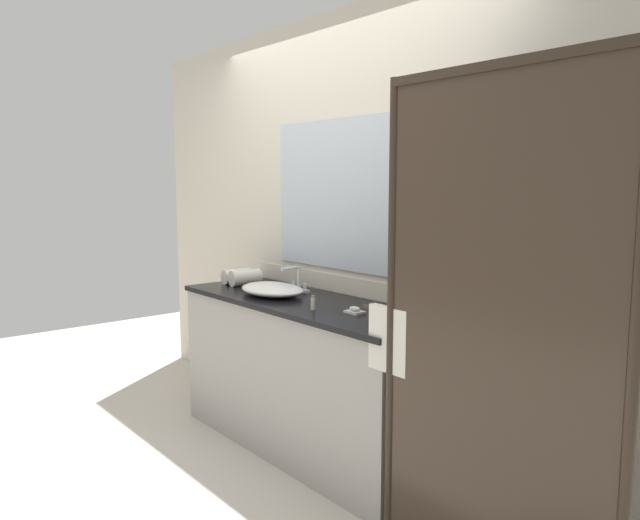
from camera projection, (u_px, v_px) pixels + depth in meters
ground_plane at (304, 448)px, 3.60m from camera, size 8.00×8.00×0.00m
wall_back_with_mirror at (348, 228)px, 3.66m from camera, size 4.40×0.06×2.60m
vanity_cabinet at (305, 375)px, 3.55m from camera, size 1.80×0.58×0.90m
shower_enclosure at (467, 323)px, 2.38m from camera, size 1.20×0.59×2.00m
sink_basin at (272, 289)px, 3.65m from camera, size 0.46×0.32×0.07m
faucet at (297, 283)px, 3.77m from camera, size 0.17×0.16×0.16m
soap_dish at (355, 310)px, 3.14m from camera, size 0.10×0.07×0.04m
amenity_bottle_conditioner at (377, 316)px, 2.88m from camera, size 0.02×0.02×0.09m
amenity_bottle_body_wash at (313, 303)px, 3.23m from camera, size 0.03×0.03×0.08m
rolled_towel_near_edge at (237, 276)px, 4.08m from camera, size 0.11×0.20×0.10m
rolled_towel_middle at (245, 277)px, 3.99m from camera, size 0.12×0.21×0.11m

